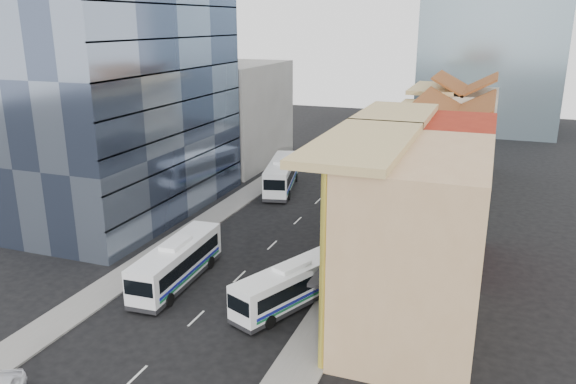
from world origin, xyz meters
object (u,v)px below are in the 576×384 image
at_px(office_tower, 128,68).
at_px(bus_right, 292,284).
at_px(shophouse_tan, 417,243).
at_px(bus_left_near, 177,262).
at_px(bus_left_far, 282,174).

xyz_separation_m(office_tower, bus_right, (22.50, -13.94, -13.37)).
bearing_deg(shophouse_tan, office_tower, 155.70).
height_order(office_tower, bus_left_near, office_tower).
height_order(bus_left_far, bus_right, bus_left_far).
xyz_separation_m(bus_left_near, bus_left_far, (-1.48, 26.40, 0.17)).
bearing_deg(office_tower, bus_left_far, 48.02).
xyz_separation_m(shophouse_tan, bus_left_far, (-19.50, 26.78, -4.08)).
xyz_separation_m(shophouse_tan, bus_right, (-8.50, 0.06, -4.37)).
xyz_separation_m(office_tower, bus_left_near, (12.98, -13.62, -13.25)).
relative_size(shophouse_tan, office_tower, 0.47).
height_order(shophouse_tan, bus_left_near, shophouse_tan).
bearing_deg(bus_left_near, bus_right, -4.58).
relative_size(shophouse_tan, bus_left_near, 1.28).
distance_m(bus_left_far, bus_right, 28.90).
relative_size(bus_left_near, bus_right, 1.08).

